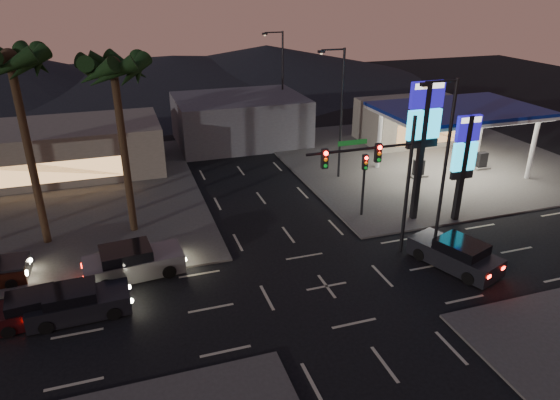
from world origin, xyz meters
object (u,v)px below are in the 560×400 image
object	(u,v)px
traffic_signal_mast	(381,170)
car_lane_a_front	(78,303)
gas_station	(458,112)
pylon_sign_tall	(424,124)
pylon_sign_short	(465,153)
car_lane_b_front	(132,262)
car_lane_a_mid	(38,308)
suv_station	(456,254)

from	to	relation	value
traffic_signal_mast	car_lane_a_front	world-z (taller)	traffic_signal_mast
gas_station	pylon_sign_tall	xyz separation A→B (m)	(-7.50, -6.50, 1.31)
pylon_sign_short	car_lane_b_front	bearing A→B (deg)	-179.16
gas_station	pylon_sign_tall	size ratio (longest dim) A/B	1.36
car_lane_a_front	car_lane_a_mid	size ratio (longest dim) A/B	1.07
car_lane_b_front	gas_station	bearing A→B (deg)	17.12
car_lane_b_front	car_lane_a_mid	bearing A→B (deg)	-149.26
suv_station	car_lane_a_front	bearing A→B (deg)	174.69
gas_station	car_lane_a_mid	world-z (taller)	gas_station
gas_station	car_lane_a_mid	size ratio (longest dim) A/B	2.78
car_lane_b_front	suv_station	world-z (taller)	car_lane_b_front
car_lane_b_front	suv_station	xyz separation A→B (m)	(16.75, -4.60, -0.03)
pylon_sign_tall	car_lane_a_mid	world-z (taller)	pylon_sign_tall
car_lane_a_mid	suv_station	xyz separation A→B (m)	(21.08, -2.02, 0.11)
gas_station	pylon_sign_short	distance (m)	9.02
pylon_sign_short	suv_station	bearing A→B (deg)	-126.17
car_lane_a_mid	suv_station	bearing A→B (deg)	-5.48
car_lane_a_front	car_lane_a_mid	world-z (taller)	car_lane_a_front
car_lane_a_front	suv_station	world-z (taller)	suv_station
gas_station	pylon_sign_short	bearing A→B (deg)	-123.69
pylon_sign_tall	traffic_signal_mast	size ratio (longest dim) A/B	1.12
traffic_signal_mast	pylon_sign_tall	bearing A→B (deg)	36.52
pylon_sign_tall	traffic_signal_mast	distance (m)	6.02
gas_station	suv_station	world-z (taller)	gas_station
gas_station	car_lane_b_front	distance (m)	26.85
gas_station	suv_station	xyz separation A→B (m)	(-8.58, -12.40, -4.32)
pylon_sign_short	traffic_signal_mast	distance (m)	7.69
gas_station	traffic_signal_mast	xyz separation A→B (m)	(-12.24, -10.01, 0.15)
gas_station	traffic_signal_mast	distance (m)	15.82
pylon_sign_tall	pylon_sign_short	bearing A→B (deg)	-21.80
pylon_sign_short	car_lane_a_front	xyz separation A→B (m)	(-22.93, -3.10, -3.95)
pylon_sign_short	car_lane_a_mid	bearing A→B (deg)	-173.35
traffic_signal_mast	suv_station	distance (m)	6.25
car_lane_a_mid	car_lane_b_front	xyz separation A→B (m)	(4.33, 2.58, 0.14)
car_lane_a_mid	pylon_sign_short	bearing A→B (deg)	6.65
car_lane_b_front	traffic_signal_mast	bearing A→B (deg)	-9.60
traffic_signal_mast	car_lane_b_front	size ratio (longest dim) A/B	1.49
pylon_sign_tall	car_lane_a_mid	size ratio (longest dim) A/B	2.05
gas_station	suv_station	size ratio (longest dim) A/B	2.32
gas_station	car_lane_a_front	size ratio (longest dim) A/B	2.59
gas_station	car_lane_a_mid	distance (m)	31.73
pylon_sign_tall	car_lane_b_front	distance (m)	18.73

